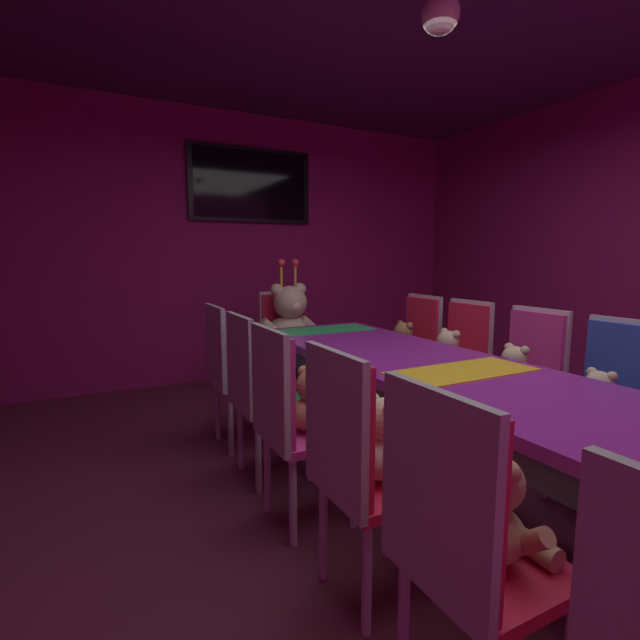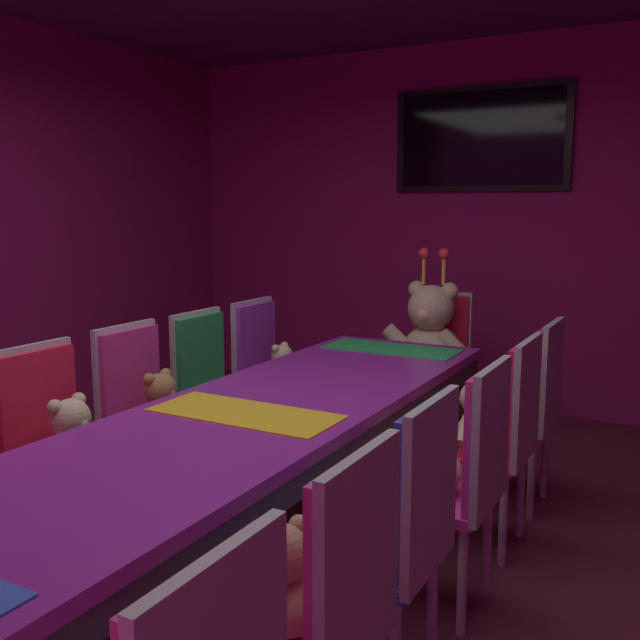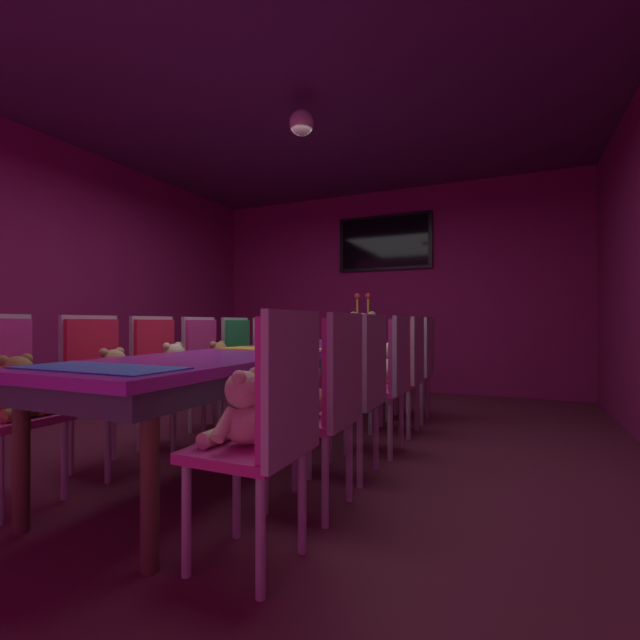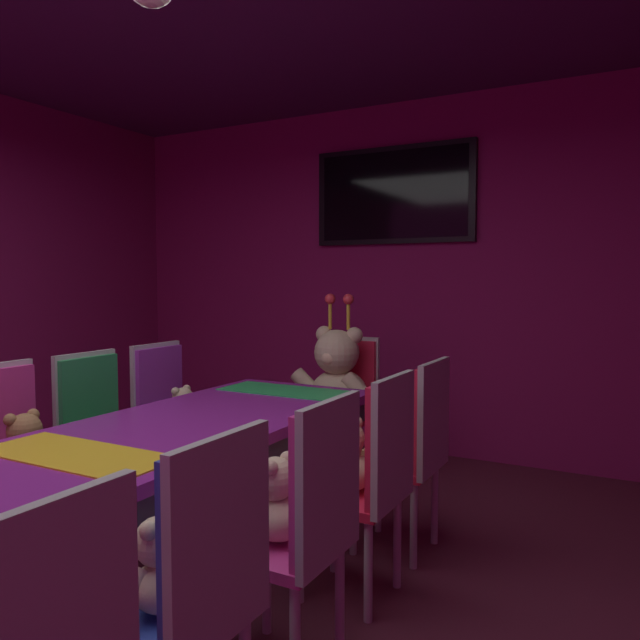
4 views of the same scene
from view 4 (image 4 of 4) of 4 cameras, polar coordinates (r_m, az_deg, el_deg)
name	(u,v)px [view 4 (image 4 of 4)]	position (r m, az deg, el deg)	size (l,w,h in m)	color
wall_back	(397,277)	(5.09, 7.10, 3.93)	(5.20, 0.12, 2.80)	#8C1959
banquet_table	(77,477)	(2.52, -21.48, -13.31)	(0.90, 3.46, 0.75)	purple
chair_left_3	(6,446)	(3.34, -26.96, -10.29)	(0.42, 0.41, 0.98)	#CC338C
teddy_left_3	(26,450)	(3.23, -25.45, -10.79)	(0.26, 0.33, 0.32)	#9E7247
chair_left_4	(96,424)	(3.64, -19.90, -8.98)	(0.42, 0.41, 0.98)	#268C4C
chair_left_5	(166,406)	(4.01, -14.00, -7.68)	(0.42, 0.41, 0.98)	purple
teddy_left_5	(184,412)	(3.92, -12.43, -8.24)	(0.22, 0.29, 0.27)	beige
chair_right_2	(198,575)	(1.82, -11.16, -22.07)	(0.42, 0.41, 0.98)	#2D47B2
teddy_right_2	(158,570)	(1.91, -14.71, -21.38)	(0.23, 0.29, 0.28)	beige
chair_right_3	(310,510)	(2.21, -0.97, -17.10)	(0.42, 0.41, 0.98)	#CC338C
teddy_right_3	(274,504)	(2.29, -4.29, -16.56)	(0.25, 0.33, 0.31)	beige
chair_right_4	(376,465)	(2.71, 5.20, -13.17)	(0.42, 0.41, 0.98)	red
teddy_right_4	(345,460)	(2.77, 2.34, -12.77)	(0.27, 0.34, 0.32)	beige
chair_right_5	(419,437)	(3.18, 9.06, -10.62)	(0.42, 0.41, 0.98)	red
teddy_right_5	(391,434)	(3.23, 6.58, -10.43)	(0.26, 0.33, 0.31)	#9E7247
throne_chair	(347,393)	(4.31, 2.50, -6.75)	(0.41, 0.42, 0.98)	red
king_teddy_bear	(336,378)	(4.14, 1.50, -5.41)	(0.64, 0.50, 0.83)	beige
wall_tv	(393,195)	(5.04, 6.77, 11.34)	(1.32, 0.06, 0.77)	black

